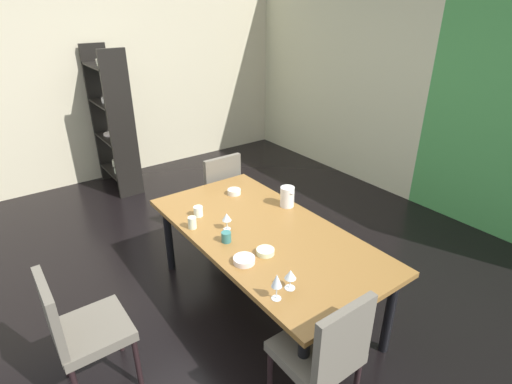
% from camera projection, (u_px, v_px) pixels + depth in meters
% --- Properties ---
extents(ground_plane, '(5.98, 5.94, 0.02)m').
position_uv_depth(ground_plane, '(210.00, 271.00, 3.87)').
color(ground_plane, black).
extents(back_panel_interior, '(3.21, 0.10, 2.84)m').
position_uv_depth(back_panel_interior, '(331.00, 72.00, 5.81)').
color(back_panel_interior, beige).
rests_on(back_panel_interior, ground_plane).
extents(left_interior_panel, '(0.10, 5.94, 2.84)m').
position_uv_depth(left_interior_panel, '(94.00, 77.00, 5.38)').
color(left_interior_panel, beige).
rests_on(left_interior_panel, ground_plane).
extents(dining_table, '(2.07, 1.04, 0.73)m').
position_uv_depth(dining_table, '(264.00, 238.00, 3.17)').
color(dining_table, brown).
rests_on(dining_table, ground_plane).
extents(chair_head_near, '(0.44, 0.44, 0.92)m').
position_uv_depth(chair_head_near, '(78.00, 328.00, 2.49)').
color(chair_head_near, '#645D51').
rests_on(chair_head_near, ground_plane).
extents(chair_right_near, '(0.44, 0.44, 0.94)m').
position_uv_depth(chair_right_near, '(325.00, 351.00, 2.31)').
color(chair_right_near, '#645D51').
rests_on(chair_right_near, ground_plane).
extents(chair_left_far, '(0.45, 0.44, 0.92)m').
position_uv_depth(chair_left_far, '(230.00, 197.00, 4.14)').
color(chair_left_far, '#645D51').
rests_on(chair_left_far, ground_plane).
extents(display_shelf, '(0.80, 0.33, 1.87)m').
position_uv_depth(display_shelf, '(112.00, 122.00, 5.24)').
color(display_shelf, black).
rests_on(display_shelf, ground_plane).
extents(wine_glass_north, '(0.07, 0.07, 0.18)m').
position_uv_depth(wine_glass_north, '(277.00, 281.00, 2.37)').
color(wine_glass_north, silver).
rests_on(wine_glass_north, dining_table).
extents(wine_glass_west, '(0.07, 0.07, 0.14)m').
position_uv_depth(wine_glass_west, '(290.00, 275.00, 2.47)').
color(wine_glass_west, silver).
rests_on(wine_glass_west, dining_table).
extents(wine_glass_front, '(0.07, 0.07, 0.14)m').
position_uv_depth(wine_glass_front, '(227.00, 217.00, 3.12)').
color(wine_glass_front, silver).
rests_on(wine_glass_front, dining_table).
extents(serving_bowl_near_shelf, '(0.13, 0.13, 0.04)m').
position_uv_depth(serving_bowl_near_shelf, '(265.00, 251.00, 2.85)').
color(serving_bowl_near_shelf, beige).
rests_on(serving_bowl_near_shelf, dining_table).
extents(serving_bowl_south, '(0.12, 0.12, 0.05)m').
position_uv_depth(serving_bowl_south, '(234.00, 192.00, 3.72)').
color(serving_bowl_south, silver).
rests_on(serving_bowl_south, dining_table).
extents(serving_bowl_center, '(0.15, 0.15, 0.04)m').
position_uv_depth(serving_bowl_center, '(244.00, 260.00, 2.75)').
color(serving_bowl_center, silver).
rests_on(serving_bowl_center, dining_table).
extents(cup_corner, '(0.08, 0.08, 0.09)m').
position_uv_depth(cup_corner, '(198.00, 211.00, 3.34)').
color(cup_corner, white).
rests_on(cup_corner, dining_table).
extents(cup_left, '(0.07, 0.07, 0.08)m').
position_uv_depth(cup_left, '(226.00, 237.00, 2.98)').
color(cup_left, '#31706C').
rests_on(cup_left, dining_table).
extents(cup_right, '(0.07, 0.07, 0.10)m').
position_uv_depth(cup_right, '(192.00, 223.00, 3.16)').
color(cup_right, silver).
rests_on(cup_right, dining_table).
extents(pitcher_near_window, '(0.14, 0.12, 0.18)m').
position_uv_depth(pitcher_near_window, '(287.00, 196.00, 3.48)').
color(pitcher_near_window, white).
rests_on(pitcher_near_window, dining_table).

